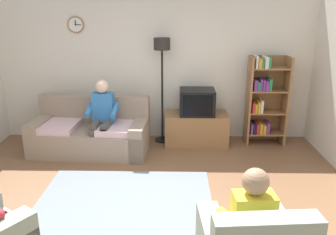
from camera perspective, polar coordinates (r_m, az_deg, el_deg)
ground_plane at (r=4.23m, az=-4.00°, el=-15.67°), size 12.00×12.00×0.00m
back_wall_assembly at (r=6.26m, az=-2.14°, el=8.79°), size 6.20×0.17×2.70m
couch at (r=5.90m, az=-12.70°, el=-2.65°), size 1.96×1.01×0.90m
tv_stand at (r=6.13m, az=4.70°, el=-1.82°), size 1.10×0.56×0.55m
tv at (r=5.96m, az=4.84°, el=2.60°), size 0.60×0.49×0.44m
bookshelf at (r=6.23m, az=15.65°, el=2.93°), size 0.68×0.36×1.57m
floor_lamp at (r=5.93m, az=-1.00°, el=9.27°), size 0.28×0.28×1.85m
area_rug at (r=4.46m, az=-7.26°, el=-13.84°), size 2.20×1.70×0.01m
person_on_couch at (r=5.63m, az=-10.92°, el=0.61°), size 0.53×0.56×1.24m
person_in_right_armchair at (r=3.14m, az=13.29°, el=-16.09°), size 0.53×0.56×1.12m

